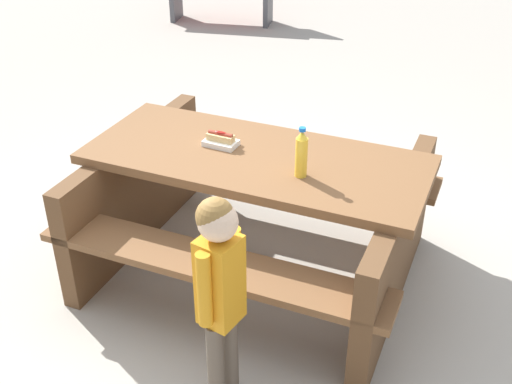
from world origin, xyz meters
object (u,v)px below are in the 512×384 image
(picnic_table, at_px, (256,205))
(hotdog_tray, at_px, (221,140))
(soda_bottle, at_px, (301,154))
(child_in_coat, at_px, (220,281))

(picnic_table, relative_size, hotdog_tray, 10.06)
(soda_bottle, relative_size, child_in_coat, 0.25)
(picnic_table, xyz_separation_m, child_in_coat, (-0.09, 0.95, 0.23))
(picnic_table, distance_m, hotdog_tray, 0.40)
(picnic_table, distance_m, child_in_coat, 0.99)
(picnic_table, distance_m, soda_bottle, 0.53)
(child_in_coat, bearing_deg, picnic_table, -84.49)
(picnic_table, xyz_separation_m, hotdog_tray, (0.21, -0.06, 0.34))
(picnic_table, relative_size, soda_bottle, 7.62)
(picnic_table, height_order, hotdog_tray, hotdog_tray)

